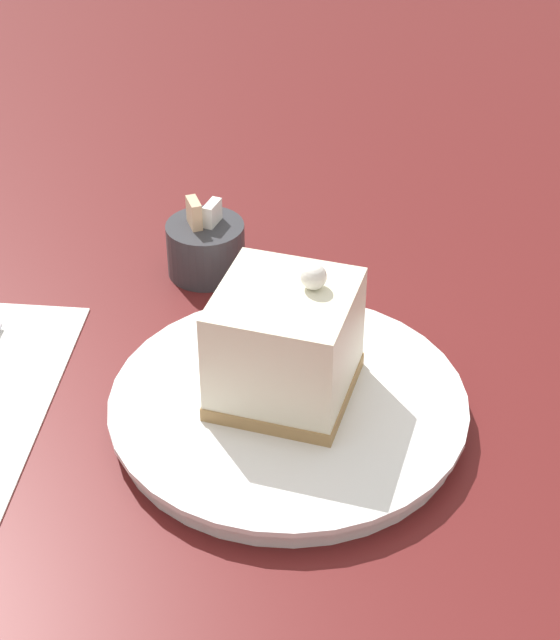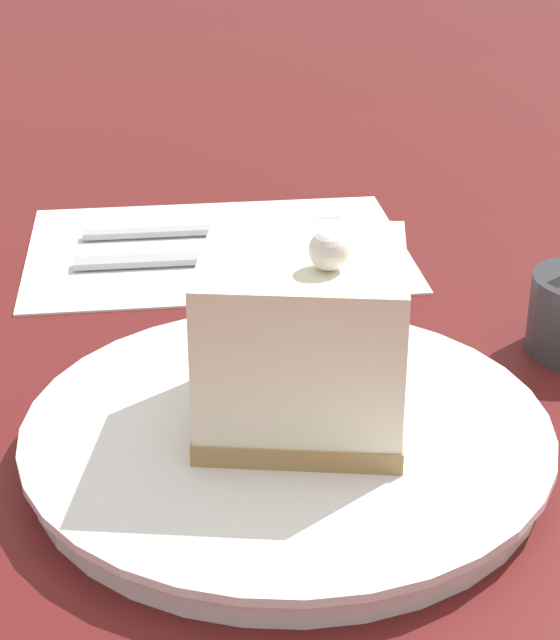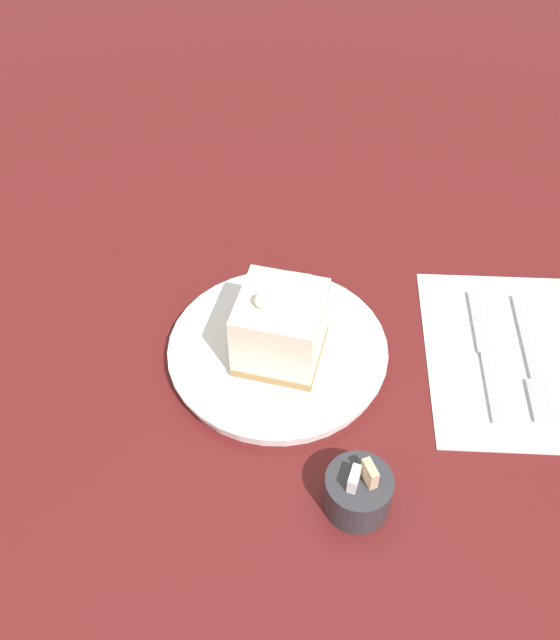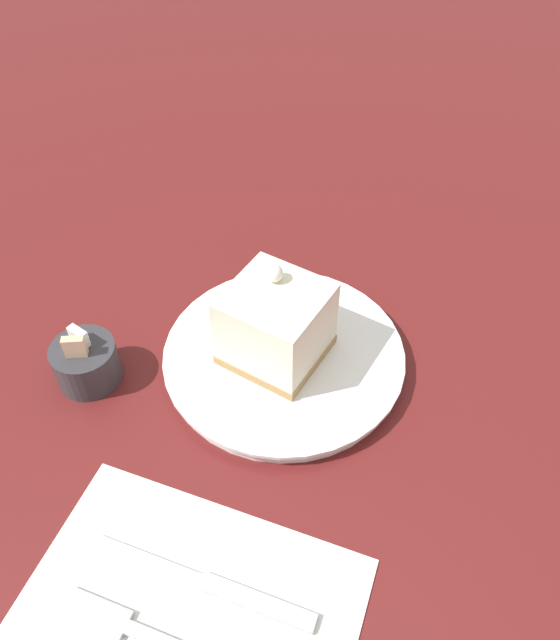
{
  "view_description": "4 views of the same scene",
  "coord_description": "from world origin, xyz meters",
  "px_view_note": "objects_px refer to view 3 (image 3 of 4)",
  "views": [
    {
      "loc": [
        -0.02,
        -0.58,
        0.47
      ],
      "look_at": [
        -0.01,
        -0.02,
        0.07
      ],
      "focal_mm": 60.0,
      "sensor_mm": 36.0,
      "label": 1
    },
    {
      "loc": [
        0.39,
        -0.14,
        0.27
      ],
      "look_at": [
        -0.01,
        -0.04,
        0.07
      ],
      "focal_mm": 60.0,
      "sensor_mm": 36.0,
      "label": 2
    },
    {
      "loc": [
        0.03,
        0.45,
        0.6
      ],
      "look_at": [
        -0.01,
        -0.05,
        0.05
      ],
      "focal_mm": 40.0,
      "sensor_mm": 36.0,
      "label": 3
    },
    {
      "loc": [
        -0.39,
        -0.13,
        0.48
      ],
      "look_at": [
        -0.01,
        -0.03,
        0.06
      ],
      "focal_mm": 35.0,
      "sensor_mm": 36.0,
      "label": 4
    }
  ],
  "objects_px": {
    "cake_slice": "(280,327)",
    "plate": "(278,351)",
    "knife": "(482,340)",
    "fork": "(532,366)",
    "sugar_bowl": "(358,492)"
  },
  "relations": [
    {
      "from": "plate",
      "to": "sugar_bowl",
      "type": "distance_m",
      "value": 0.19
    },
    {
      "from": "cake_slice",
      "to": "plate",
      "type": "bearing_deg",
      "value": -56.47
    },
    {
      "from": "plate",
      "to": "cake_slice",
      "type": "relative_size",
      "value": 2.14
    },
    {
      "from": "cake_slice",
      "to": "fork",
      "type": "bearing_deg",
      "value": -167.63
    },
    {
      "from": "plate",
      "to": "sugar_bowl",
      "type": "height_order",
      "value": "sugar_bowl"
    },
    {
      "from": "cake_slice",
      "to": "knife",
      "type": "height_order",
      "value": "cake_slice"
    },
    {
      "from": "plate",
      "to": "knife",
      "type": "height_order",
      "value": "plate"
    },
    {
      "from": "fork",
      "to": "knife",
      "type": "height_order",
      "value": "same"
    },
    {
      "from": "fork",
      "to": "sugar_bowl",
      "type": "height_order",
      "value": "sugar_bowl"
    },
    {
      "from": "cake_slice",
      "to": "sugar_bowl",
      "type": "bearing_deg",
      "value": 126.93
    },
    {
      "from": "fork",
      "to": "sugar_bowl",
      "type": "bearing_deg",
      "value": 41.52
    },
    {
      "from": "sugar_bowl",
      "to": "plate",
      "type": "bearing_deg",
      "value": -71.57
    },
    {
      "from": "plate",
      "to": "fork",
      "type": "xyz_separation_m",
      "value": [
        -0.27,
        0.04,
        -0.01
      ]
    },
    {
      "from": "plate",
      "to": "cake_slice",
      "type": "bearing_deg",
      "value": 105.16
    },
    {
      "from": "knife",
      "to": "sugar_bowl",
      "type": "relative_size",
      "value": 2.84
    }
  ]
}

